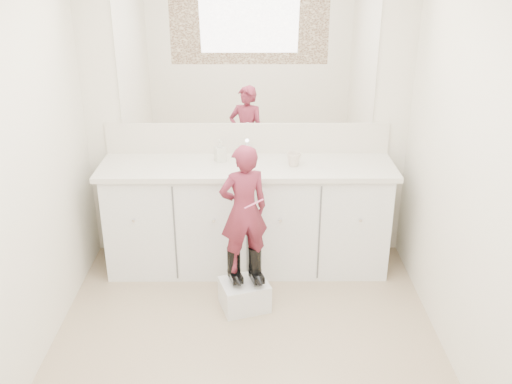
{
  "coord_description": "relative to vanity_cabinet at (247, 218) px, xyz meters",
  "views": [
    {
      "loc": [
        0.05,
        -2.91,
        2.43
      ],
      "look_at": [
        0.07,
        0.75,
        0.86
      ],
      "focal_mm": 40.0,
      "sensor_mm": 36.0,
      "label": 1
    }
  ],
  "objects": [
    {
      "name": "wall_front",
      "position": [
        0.0,
        -2.73,
        0.77
      ],
      "size": [
        2.6,
        0.0,
        2.6
      ],
      "primitive_type": "plane",
      "rotation": [
        -1.57,
        0.0,
        0.0
      ],
      "color": "beige",
      "rests_on": "floor"
    },
    {
      "name": "countertop",
      "position": [
        0.0,
        -0.01,
        0.45
      ],
      "size": [
        2.28,
        0.58,
        0.04
      ],
      "primitive_type": "cube",
      "color": "beige",
      "rests_on": "vanity_cabinet"
    },
    {
      "name": "floor",
      "position": [
        0.0,
        -1.23,
        -0.42
      ],
      "size": [
        3.0,
        3.0,
        0.0
      ],
      "primitive_type": "plane",
      "color": "#957E61",
      "rests_on": "ground"
    },
    {
      "name": "toddler",
      "position": [
        -0.02,
        -0.6,
        0.35
      ],
      "size": [
        0.39,
        0.32,
        0.94
      ],
      "primitive_type": "imported",
      "rotation": [
        0.0,
        0.0,
        3.45
      ],
      "color": "#9F3142",
      "rests_on": "step_stool"
    },
    {
      "name": "wall_left",
      "position": [
        -1.3,
        -1.23,
        0.78
      ],
      "size": [
        0.0,
        3.0,
        3.0
      ],
      "primitive_type": "plane",
      "rotation": [
        1.57,
        0.0,
        1.57
      ],
      "color": "beige",
      "rests_on": "floor"
    },
    {
      "name": "step_stool",
      "position": [
        -0.02,
        -0.62,
        -0.32
      ],
      "size": [
        0.4,
        0.36,
        0.21
      ],
      "primitive_type": "cube",
      "rotation": [
        0.0,
        0.0,
        0.31
      ],
      "color": "silver",
      "rests_on": "floor"
    },
    {
      "name": "toothbrush",
      "position": [
        0.05,
        -0.68,
        0.44
      ],
      "size": [
        0.13,
        0.05,
        0.06
      ],
      "primitive_type": "cylinder",
      "rotation": [
        0.0,
        1.22,
        0.31
      ],
      "color": "#E85A8A",
      "rests_on": "toddler"
    },
    {
      "name": "wall_back",
      "position": [
        0.0,
        0.27,
        0.77
      ],
      "size": [
        2.6,
        0.0,
        2.6
      ],
      "primitive_type": "plane",
      "rotation": [
        1.57,
        0.0,
        0.0
      ],
      "color": "beige",
      "rests_on": "floor"
    },
    {
      "name": "cup",
      "position": [
        0.36,
        -0.04,
        0.52
      ],
      "size": [
        0.12,
        0.12,
        0.1
      ],
      "primitive_type": "imported",
      "rotation": [
        0.0,
        0.0,
        0.05
      ],
      "color": "beige",
      "rests_on": "countertop"
    },
    {
      "name": "backsplash",
      "position": [
        0.0,
        0.26,
        0.59
      ],
      "size": [
        2.28,
        0.03,
        0.25
      ],
      "primitive_type": "cube",
      "color": "beige",
      "rests_on": "countertop"
    },
    {
      "name": "dot_panel",
      "position": [
        0.0,
        -2.71,
        1.22
      ],
      "size": [
        2.0,
        0.01,
        1.2
      ],
      "primitive_type": "cube",
      "color": "#472819",
      "rests_on": "wall_front"
    },
    {
      "name": "faucet",
      "position": [
        0.0,
        0.15,
        0.52
      ],
      "size": [
        0.08,
        0.08,
        0.1
      ],
      "primitive_type": "cylinder",
      "color": "silver",
      "rests_on": "countertop"
    },
    {
      "name": "wall_right",
      "position": [
        1.3,
        -1.23,
        0.78
      ],
      "size": [
        0.0,
        3.0,
        3.0
      ],
      "primitive_type": "plane",
      "rotation": [
        1.57,
        0.0,
        -1.57
      ],
      "color": "beige",
      "rests_on": "floor"
    },
    {
      "name": "soap_bottle",
      "position": [
        -0.21,
        0.07,
        0.55
      ],
      "size": [
        0.1,
        0.1,
        0.17
      ],
      "primitive_type": "imported",
      "rotation": [
        0.0,
        0.0,
        0.41
      ],
      "color": "beige",
      "rests_on": "countertop"
    },
    {
      "name": "mirror",
      "position": [
        0.0,
        0.26,
        1.22
      ],
      "size": [
        2.0,
        0.02,
        1.0
      ],
      "primitive_type": "cube",
      "color": "white",
      "rests_on": "wall_back"
    },
    {
      "name": "boot_right",
      "position": [
        0.06,
        -0.6,
        -0.08
      ],
      "size": [
        0.15,
        0.2,
        0.27
      ],
      "primitive_type": null,
      "rotation": [
        0.0,
        0.0,
        0.31
      ],
      "color": "black",
      "rests_on": "step_stool"
    },
    {
      "name": "vanity_cabinet",
      "position": [
        0.0,
        0.0,
        0.0
      ],
      "size": [
        2.2,
        0.55,
        0.85
      ],
      "primitive_type": "cube",
      "color": "silver",
      "rests_on": "floor"
    },
    {
      "name": "boot_left",
      "position": [
        -0.09,
        -0.6,
        -0.08
      ],
      "size": [
        0.15,
        0.2,
        0.27
      ],
      "primitive_type": null,
      "rotation": [
        0.0,
        0.0,
        0.31
      ],
      "color": "black",
      "rests_on": "step_stool"
    }
  ]
}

